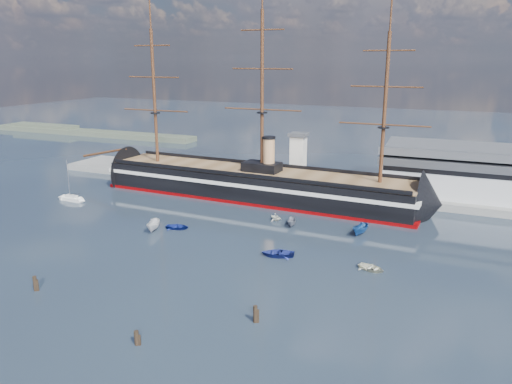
% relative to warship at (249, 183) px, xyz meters
% --- Properties ---
extents(ground, '(600.00, 600.00, 0.00)m').
position_rel_warship_xyz_m(ground, '(6.73, -20.00, -4.04)').
color(ground, '#1E2733').
rests_on(ground, ground).
extents(quay, '(180.00, 18.00, 2.00)m').
position_rel_warship_xyz_m(quay, '(16.73, 16.00, -4.04)').
color(quay, slate).
rests_on(quay, ground).
extents(warehouse, '(63.00, 21.00, 11.60)m').
position_rel_warship_xyz_m(warehouse, '(64.73, 20.00, 3.95)').
color(warehouse, '#B7BABC').
rests_on(warehouse, ground).
extents(quay_tower, '(5.00, 5.00, 15.00)m').
position_rel_warship_xyz_m(quay_tower, '(9.73, 13.00, 5.72)').
color(quay_tower, silver).
rests_on(quay_tower, ground).
extents(shoreline, '(120.00, 10.00, 4.00)m').
position_rel_warship_xyz_m(shoreline, '(-132.50, 75.00, -2.59)').
color(shoreline, '#3F4C38').
rests_on(shoreline, ground).
extents(warship, '(113.18, 19.70, 53.94)m').
position_rel_warship_xyz_m(warship, '(0.00, 0.00, 0.00)').
color(warship, black).
rests_on(warship, ground).
extents(sailboat, '(7.10, 2.53, 11.17)m').
position_rel_warship_xyz_m(sailboat, '(-43.21, -22.84, -3.33)').
color(sailboat, silver).
rests_on(sailboat, ground).
extents(motorboat_a, '(7.69, 4.94, 2.89)m').
position_rel_warship_xyz_m(motorboat_a, '(-8.20, -34.56, -4.04)').
color(motorboat_a, silver).
rests_on(motorboat_a, ground).
extents(motorboat_b, '(2.09, 3.56, 1.56)m').
position_rel_warship_xyz_m(motorboat_b, '(-3.96, -31.32, -4.04)').
color(motorboat_b, navy).
rests_on(motorboat_b, ground).
extents(motorboat_c, '(6.03, 3.46, 2.27)m').
position_rel_warship_xyz_m(motorboat_c, '(19.34, -19.03, -4.04)').
color(motorboat_c, slate).
rests_on(motorboat_c, ground).
extents(motorboat_d, '(4.70, 5.91, 2.00)m').
position_rel_warship_xyz_m(motorboat_d, '(14.39, -16.65, -4.04)').
color(motorboat_d, silver).
rests_on(motorboat_d, ground).
extents(motorboat_e, '(2.23, 3.43, 1.49)m').
position_rel_warship_xyz_m(motorboat_e, '(41.18, -36.89, -4.04)').
color(motorboat_e, beige).
rests_on(motorboat_e, ground).
extents(motorboat_f, '(7.37, 4.00, 2.80)m').
position_rel_warship_xyz_m(motorboat_f, '(35.21, -18.52, -4.04)').
color(motorboat_f, navy).
rests_on(motorboat_f, ground).
extents(motorboat_g, '(2.79, 4.40, 1.91)m').
position_rel_warship_xyz_m(motorboat_g, '(22.93, -37.34, -4.04)').
color(motorboat_g, navy).
rests_on(motorboat_g, ground).
extents(piling_near_left, '(0.64, 0.64, 3.32)m').
position_rel_warship_xyz_m(piling_near_left, '(-8.85, -67.65, -4.04)').
color(piling_near_left, black).
rests_on(piling_near_left, ground).
extents(piling_near_mid, '(0.64, 0.64, 2.80)m').
position_rel_warship_xyz_m(piling_near_mid, '(16.73, -74.38, -4.04)').
color(piling_near_mid, black).
rests_on(piling_near_mid, ground).
extents(piling_near_right, '(0.64, 0.64, 3.37)m').
position_rel_warship_xyz_m(piling_near_right, '(29.09, -62.44, -4.04)').
color(piling_near_right, black).
rests_on(piling_near_right, ground).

